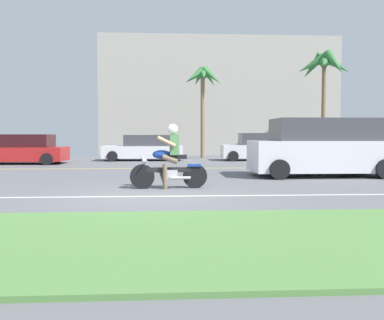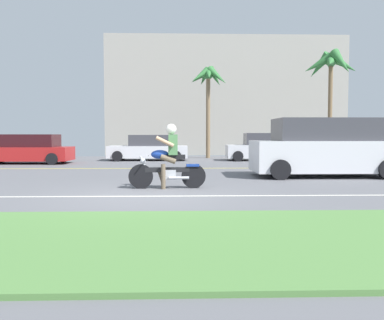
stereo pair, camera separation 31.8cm
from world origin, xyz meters
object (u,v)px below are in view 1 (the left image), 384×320
Objects in this scene: parked_car_0 at (21,150)px; parked_car_2 at (257,148)px; suv_nearby at (322,148)px; parked_car_1 at (145,148)px; palm_tree_1 at (324,68)px; motorcyclist at (169,161)px; palm_tree_0 at (203,81)px.

parked_car_0 is 1.18× the size of parked_car_2.
parked_car_2 is (-0.36, 8.88, -0.25)m from suv_nearby.
parked_car_1 is 0.67× the size of palm_tree_1.
parked_car_1 is 6.22m from parked_car_2.
palm_tree_0 is at bearing 81.69° from motorcyclist.
parked_car_0 is at bearing -153.40° from palm_tree_0.
parked_car_0 is (-7.20, 9.77, -0.04)m from motorcyclist.
palm_tree_1 is (4.61, 2.33, 4.76)m from parked_car_2.
suv_nearby is at bearing 29.66° from motorcyclist.
suv_nearby is at bearing -87.69° from parked_car_2.
parked_car_2 is 5.49m from palm_tree_0.
palm_tree_1 is at bearing -1.89° from palm_tree_0.
motorcyclist is at bearing -83.71° from parked_car_1.
motorcyclist is 6.02m from suv_nearby.
parked_car_2 reaches higher than parked_car_0.
suv_nearby reaches higher than parked_car_2.
suv_nearby is at bearing -28.67° from parked_car_0.
suv_nearby is 11.30m from parked_car_1.
motorcyclist is 0.47× the size of parked_car_1.
parked_car_0 is 6.33m from parked_car_1.
parked_car_1 is 12.01m from palm_tree_1.
motorcyclist is 17.71m from palm_tree_1.
parked_car_1 is at bearing 177.11° from parked_car_2.
parked_car_0 is at bearing -165.17° from palm_tree_1.
palm_tree_1 reaches higher than palm_tree_0.
palm_tree_1 is (9.48, 14.19, 4.75)m from motorcyclist.
suv_nearby is 1.32× the size of parked_car_2.
suv_nearby is 0.88× the size of palm_tree_0.
palm_tree_0 is (-3.12, 11.45, 3.73)m from suv_nearby.
palm_tree_1 is (16.68, 4.42, 4.79)m from parked_car_0.
palm_tree_0 is at bearing 178.11° from palm_tree_1.
palm_tree_0 is (2.11, 14.43, 3.97)m from motorcyclist.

